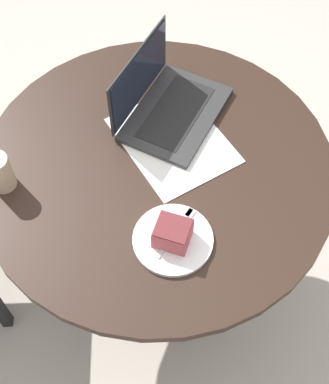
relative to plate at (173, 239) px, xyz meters
name	(u,v)px	position (x,y,z in m)	size (l,w,h in m)	color
ground_plane	(159,271)	(0.15, -0.21, -0.75)	(12.00, 12.00, 0.00)	#B7AD9E
dining_table	(158,196)	(0.15, -0.21, -0.18)	(1.03, 1.03, 0.74)	black
paper_document	(173,140)	(0.14, -0.30, 0.00)	(0.44, 0.42, 0.00)	white
plate	(173,239)	(0.00, 0.00, 0.00)	(0.21, 0.21, 0.01)	white
cake_slice	(173,233)	(0.00, 0.00, 0.04)	(0.10, 0.09, 0.06)	#B74C51
fork	(179,227)	(0.00, -0.03, 0.01)	(0.04, 0.17, 0.00)	silver
laptop	(167,105)	(0.21, -0.39, 0.03)	(0.25, 0.34, 0.21)	#2D2D2D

